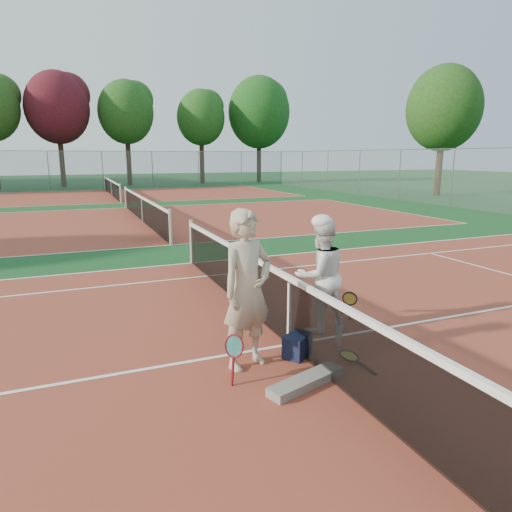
# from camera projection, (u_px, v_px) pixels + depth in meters

# --- Properties ---
(ground) EXTENTS (130.00, 130.00, 0.00)m
(ground) POSITION_uv_depth(u_px,v_px,m) (289.00, 345.00, 6.53)
(ground) COLOR #113E1A
(ground) RESTS_ON ground
(court_main) EXTENTS (23.77, 10.97, 0.01)m
(court_main) POSITION_uv_depth(u_px,v_px,m) (289.00, 345.00, 6.53)
(court_main) COLOR maroon
(court_main) RESTS_ON ground
(court_far_a) EXTENTS (23.77, 10.97, 0.01)m
(court_far_a) POSITION_uv_depth(u_px,v_px,m) (143.00, 221.00, 18.73)
(court_far_a) COLOR maroon
(court_far_a) RESTS_ON ground
(court_far_b) EXTENTS (23.77, 10.97, 0.01)m
(court_far_b) POSITION_uv_depth(u_px,v_px,m) (112.00, 195.00, 30.92)
(court_far_b) COLOR maroon
(court_far_b) RESTS_ON ground
(net_main) EXTENTS (0.10, 10.98, 1.02)m
(net_main) POSITION_uv_depth(u_px,v_px,m) (290.00, 311.00, 6.42)
(net_main) COLOR black
(net_main) RESTS_ON ground
(net_far_a) EXTENTS (0.10, 10.98, 1.02)m
(net_far_a) POSITION_uv_depth(u_px,v_px,m) (142.00, 209.00, 18.62)
(net_far_a) COLOR black
(net_far_a) RESTS_ON ground
(net_far_b) EXTENTS (0.10, 10.98, 1.02)m
(net_far_b) POSITION_uv_depth(u_px,v_px,m) (112.00, 188.00, 30.81)
(net_far_b) COLOR black
(net_far_b) RESTS_ON ground
(fence_back) EXTENTS (32.00, 0.06, 3.00)m
(fence_back) POSITION_uv_depth(u_px,v_px,m) (103.00, 170.00, 36.92)
(fence_back) COLOR slate
(fence_back) RESTS_ON ground
(player_a) EXTENTS (0.85, 0.69, 2.03)m
(player_a) POSITION_uv_depth(u_px,v_px,m) (247.00, 290.00, 5.69)
(player_a) COLOR #B5A38C
(player_a) RESTS_ON ground
(player_b) EXTENTS (0.88, 0.70, 1.74)m
(player_b) POSITION_uv_depth(u_px,v_px,m) (320.00, 276.00, 6.91)
(player_b) COLOR white
(player_b) RESTS_ON ground
(racket_red) EXTENTS (0.29, 0.28, 0.60)m
(racket_red) POSITION_uv_depth(u_px,v_px,m) (234.00, 359.00, 5.38)
(racket_red) COLOR maroon
(racket_red) RESTS_ON ground
(racket_black_held) EXTENTS (0.39, 0.40, 0.55)m
(racket_black_held) POSITION_uv_depth(u_px,v_px,m) (349.00, 308.00, 7.27)
(racket_black_held) COLOR black
(racket_black_held) RESTS_ON ground
(racket_spare) EXTENTS (0.38, 0.64, 0.12)m
(racket_spare) POSITION_uv_depth(u_px,v_px,m) (349.00, 358.00, 5.98)
(racket_spare) COLOR black
(racket_spare) RESTS_ON ground
(sports_bag_navy) EXTENTS (0.47, 0.44, 0.31)m
(sports_bag_navy) POSITION_uv_depth(u_px,v_px,m) (297.00, 346.00, 6.12)
(sports_bag_navy) COLOR black
(sports_bag_navy) RESTS_ON ground
(sports_bag_purple) EXTENTS (0.30, 0.23, 0.22)m
(sports_bag_purple) POSITION_uv_depth(u_px,v_px,m) (300.00, 343.00, 6.31)
(sports_bag_purple) COLOR #26102B
(sports_bag_purple) RESTS_ON ground
(net_cover_canvas) EXTENTS (1.09, 0.56, 0.11)m
(net_cover_canvas) POSITION_uv_depth(u_px,v_px,m) (306.00, 382.00, 5.35)
(net_cover_canvas) COLOR slate
(net_cover_canvas) RESTS_ON ground
(water_bottle) EXTENTS (0.09, 0.09, 0.30)m
(water_bottle) POSITION_uv_depth(u_px,v_px,m) (339.00, 335.00, 6.50)
(water_bottle) COLOR #C9E2FF
(water_bottle) RESTS_ON ground
(tree_back_maroon) EXTENTS (5.21, 5.21, 9.58)m
(tree_back_maroon) POSITION_uv_depth(u_px,v_px,m) (57.00, 108.00, 38.13)
(tree_back_maroon) COLOR #382314
(tree_back_maroon) RESTS_ON ground
(tree_back_3) EXTENTS (4.84, 4.84, 9.19)m
(tree_back_3) POSITION_uv_depth(u_px,v_px,m) (126.00, 112.00, 40.30)
(tree_back_3) COLOR #382314
(tree_back_3) RESTS_ON ground
(tree_back_4) EXTENTS (4.52, 4.52, 8.76)m
(tree_back_4) POSITION_uv_depth(u_px,v_px,m) (201.00, 118.00, 43.06)
(tree_back_4) COLOR #382314
(tree_back_4) RESTS_ON ground
(tree_back_5) EXTENTS (6.11, 6.11, 10.34)m
(tree_back_5) POSITION_uv_depth(u_px,v_px,m) (259.00, 113.00, 45.28)
(tree_back_5) COLOR #382314
(tree_back_5) RESTS_ON ground
(tree_right_1) EXTENTS (4.80, 4.80, 8.43)m
(tree_right_1) POSITION_uv_depth(u_px,v_px,m) (444.00, 109.00, 29.75)
(tree_right_1) COLOR #382314
(tree_right_1) RESTS_ON ground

